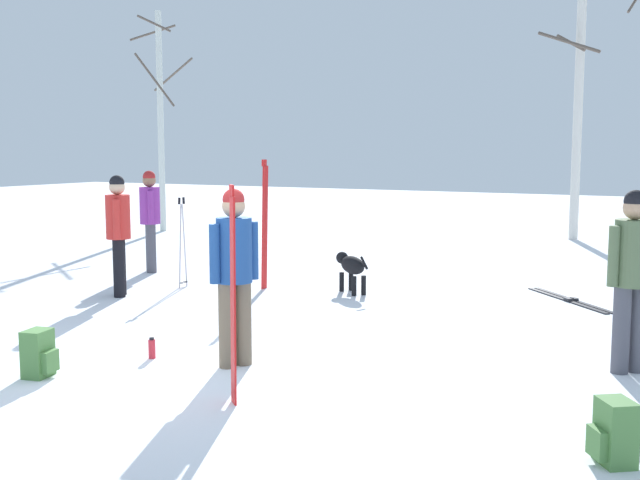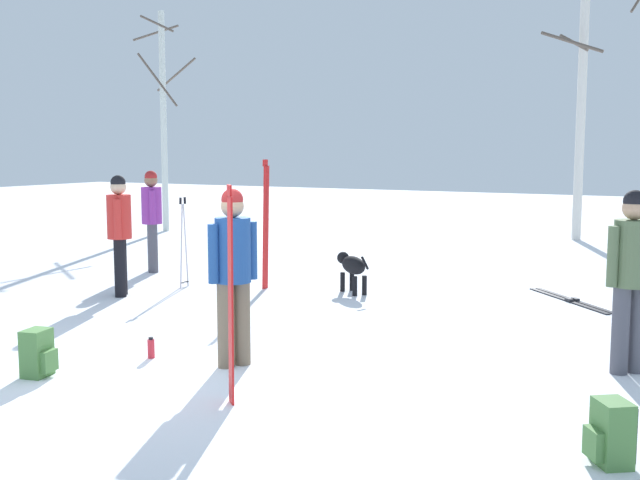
{
  "view_description": "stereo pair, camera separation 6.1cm",
  "coord_description": "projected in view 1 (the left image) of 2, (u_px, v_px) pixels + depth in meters",
  "views": [
    {
      "loc": [
        4.57,
        -5.57,
        2.1
      ],
      "look_at": [
        0.26,
        2.54,
        1.0
      ],
      "focal_mm": 43.49,
      "sensor_mm": 36.0,
      "label": 1
    },
    {
      "loc": [
        4.62,
        -5.54,
        2.1
      ],
      "look_at": [
        0.26,
        2.54,
        1.0
      ],
      "focal_mm": 43.49,
      "sensor_mm": 36.0,
      "label": 2
    }
  ],
  "objects": [
    {
      "name": "person_1",
      "position": [
        632.0,
        269.0,
        7.16
      ],
      "size": [
        0.4,
        0.4,
        1.72
      ],
      "color": "#4C4C56",
      "rests_on": "ground_plane"
    },
    {
      "name": "water_bottle_0",
      "position": [
        152.0,
        348.0,
        7.74
      ],
      "size": [
        0.07,
        0.07,
        0.21
      ],
      "color": "red",
      "rests_on": "ground_plane"
    },
    {
      "name": "dog",
      "position": [
        351.0,
        266.0,
        11.22
      ],
      "size": [
        0.74,
        0.58,
        0.57
      ],
      "color": "black",
      "rests_on": "ground_plane"
    },
    {
      "name": "person_2",
      "position": [
        234.0,
        266.0,
        7.38
      ],
      "size": [
        0.34,
        0.48,
        1.72
      ],
      "color": "#72604C",
      "rests_on": "ground_plane"
    },
    {
      "name": "ski_pair_lying_0",
      "position": [
        569.0,
        300.0,
        10.68
      ],
      "size": [
        1.4,
        1.47,
        0.05
      ],
      "color": "black",
      "rests_on": "ground_plane"
    },
    {
      "name": "ski_pair_planted_0",
      "position": [
        265.0,
        225.0,
        11.5
      ],
      "size": [
        0.02,
        0.2,
        1.93
      ],
      "color": "red",
      "rests_on": "ground_plane"
    },
    {
      "name": "ground_plane",
      "position": [
        169.0,
        373.0,
        7.26
      ],
      "size": [
        60.0,
        60.0,
        0.0
      ],
      "primitive_type": "plane",
      "color": "white"
    },
    {
      "name": "backpack_1",
      "position": [
        39.0,
        354.0,
        7.11
      ],
      "size": [
        0.32,
        0.3,
        0.44
      ],
      "color": "#4C7F3F",
      "rests_on": "ground_plane"
    },
    {
      "name": "person_3",
      "position": [
        118.0,
        227.0,
        10.9
      ],
      "size": [
        0.35,
        0.44,
        1.72
      ],
      "color": "black",
      "rests_on": "ground_plane"
    },
    {
      "name": "birch_tree_0",
      "position": [
        160.0,
        116.0,
        19.26
      ],
      "size": [
        1.48,
        1.48,
        5.43
      ],
      "color": "silver",
      "rests_on": "ground_plane"
    },
    {
      "name": "ski_poles_0",
      "position": [
        182.0,
        239.0,
        11.63
      ],
      "size": [
        0.07,
        0.2,
        1.36
      ],
      "color": "#B2B2BC",
      "rests_on": "ground_plane"
    },
    {
      "name": "backpack_0",
      "position": [
        614.0,
        433.0,
        5.14
      ],
      "size": [
        0.34,
        0.34,
        0.44
      ],
      "color": "#4C7F3F",
      "rests_on": "ground_plane"
    },
    {
      "name": "birch_tree_1",
      "position": [
        579.0,
        82.0,
        17.32
      ],
      "size": [
        1.39,
        1.54,
        6.86
      ],
      "color": "silver",
      "rests_on": "ground_plane"
    },
    {
      "name": "ski_pair_planted_1",
      "position": [
        233.0,
        297.0,
        6.27
      ],
      "size": [
        0.14,
        0.13,
        1.81
      ],
      "color": "red",
      "rests_on": "ground_plane"
    },
    {
      "name": "person_0",
      "position": [
        150.0,
        214.0,
        13.03
      ],
      "size": [
        0.39,
        0.4,
        1.72
      ],
      "color": "#4C4C56",
      "rests_on": "ground_plane"
    }
  ]
}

